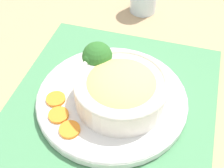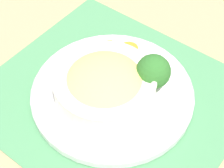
{
  "view_description": "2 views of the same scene",
  "coord_description": "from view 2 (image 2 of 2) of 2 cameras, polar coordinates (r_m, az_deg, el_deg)",
  "views": [
    {
      "loc": [
        -0.39,
        -0.17,
        0.51
      ],
      "look_at": [
        0.0,
        0.0,
        0.06
      ],
      "focal_mm": 50.0,
      "sensor_mm": 36.0,
      "label": 1
    },
    {
      "loc": [
        0.32,
        -0.32,
        0.58
      ],
      "look_at": [
        0.01,
        -0.01,
        0.05
      ],
      "focal_mm": 60.0,
      "sensor_mm": 36.0,
      "label": 2
    }
  ],
  "objects": [
    {
      "name": "ground_plane",
      "position": [
        0.73,
        0.06,
        -2.02
      ],
      "size": [
        4.0,
        4.0,
        0.0
      ],
      "primitive_type": "plane",
      "color": "tan"
    },
    {
      "name": "placemat",
      "position": [
        0.73,
        0.06,
        -1.93
      ],
      "size": [
        0.52,
        0.49,
        0.0
      ],
      "color": "#4C8C59",
      "rests_on": "ground_plane"
    },
    {
      "name": "plate",
      "position": [
        0.72,
        0.06,
        -1.28
      ],
      "size": [
        0.31,
        0.31,
        0.02
      ],
      "color": "white",
      "rests_on": "placemat"
    },
    {
      "name": "bowl",
      "position": [
        0.68,
        -1.25,
        -0.0
      ],
      "size": [
        0.19,
        0.19,
        0.07
      ],
      "color": "silver",
      "rests_on": "plate"
    },
    {
      "name": "broccoli_floret",
      "position": [
        0.69,
        6.29,
        1.9
      ],
      "size": [
        0.06,
        0.06,
        0.08
      ],
      "color": "#84AD5B",
      "rests_on": "plate"
    },
    {
      "name": "carrot_slice_near",
      "position": [
        0.79,
        2.57,
        5.33
      ],
      "size": [
        0.04,
        0.04,
        0.01
      ],
      "color": "orange",
      "rests_on": "plate"
    },
    {
      "name": "carrot_slice_middle",
      "position": [
        0.79,
        -0.5,
        5.59
      ],
      "size": [
        0.04,
        0.04,
        0.01
      ],
      "color": "orange",
      "rests_on": "plate"
    },
    {
      "name": "carrot_slice_far",
      "position": [
        0.79,
        -3.52,
        5.04
      ],
      "size": [
        0.04,
        0.04,
        0.01
      ],
      "color": "orange",
      "rests_on": "plate"
    }
  ]
}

